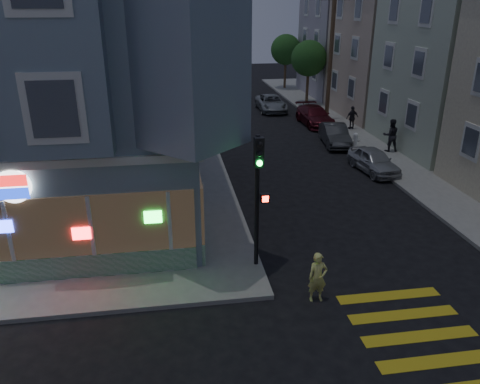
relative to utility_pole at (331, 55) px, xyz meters
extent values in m
plane|color=black|center=(-12.00, -24.00, -4.80)|extent=(120.00, 120.00, 0.00)
cube|color=gray|center=(11.00, -1.00, -4.72)|extent=(24.00, 42.00, 0.15)
cube|color=slate|center=(-18.00, -13.00, 0.85)|extent=(14.00, 14.00, 11.00)
cube|color=silver|center=(-18.00, -13.00, -0.80)|extent=(14.30, 14.30, 0.25)
cylinder|color=white|center=(-16.40, -20.13, -1.40)|extent=(1.00, 0.12, 1.00)
cube|color=tan|center=(7.50, 1.00, -0.15)|extent=(12.00, 8.60, 9.00)
cube|color=gray|center=(7.50, 10.00, 0.60)|extent=(12.00, 8.60, 10.50)
cylinder|color=#4C3826|center=(0.00, 0.00, -0.15)|extent=(0.30, 0.30, 9.00)
cylinder|color=#4C3826|center=(0.20, 6.00, -3.05)|extent=(0.24, 0.24, 3.20)
sphere|color=#194518|center=(0.20, 6.00, -0.85)|extent=(3.00, 3.00, 3.00)
cylinder|color=#4C3826|center=(0.20, 14.00, -3.05)|extent=(0.24, 0.24, 3.20)
sphere|color=#194518|center=(0.20, 14.00, -0.85)|extent=(3.00, 3.00, 3.00)
imported|color=#E7EB78|center=(-7.75, -22.20, -4.01)|extent=(0.58, 0.38, 1.57)
imported|color=black|center=(1.00, -8.59, -3.69)|extent=(1.02, 0.85, 1.92)
imported|color=#23222A|center=(0.74, -3.20, -3.86)|extent=(0.98, 0.56, 1.58)
imported|color=#AAADB2|center=(-1.30, -11.55, -4.17)|extent=(1.87, 3.82, 1.26)
imported|color=#37393C|center=(-1.61, -6.35, -4.15)|extent=(1.87, 4.08, 1.30)
imported|color=#50121C|center=(-1.30, -1.15, -4.13)|extent=(2.00, 4.67, 1.34)
imported|color=#90969A|center=(-3.40, 4.05, -4.16)|extent=(2.22, 4.65, 1.28)
cylinder|color=black|center=(-9.20, -20.08, -2.41)|extent=(0.14, 0.14, 4.47)
cube|color=black|center=(-9.20, -20.28, -0.67)|extent=(0.29, 0.26, 0.94)
sphere|color=black|center=(-9.20, -20.42, -0.37)|extent=(0.18, 0.18, 0.18)
sphere|color=black|center=(-9.20, -20.42, -0.67)|extent=(0.18, 0.18, 0.18)
sphere|color=#19F23F|center=(-9.20, -20.42, -0.96)|extent=(0.18, 0.18, 0.18)
cube|color=black|center=(-8.98, -20.24, -2.19)|extent=(0.29, 0.19, 0.29)
cube|color=#FF2614|center=(-8.98, -20.34, -2.19)|extent=(0.20, 0.02, 0.20)
cylinder|color=white|center=(-0.70, -7.51, -4.30)|extent=(0.28, 0.28, 0.69)
sphere|color=white|center=(-0.70, -7.51, -3.90)|extent=(0.30, 0.30, 0.30)
cylinder|color=white|center=(-0.70, -7.51, -4.24)|extent=(0.52, 0.14, 0.14)
camera|label=1|loc=(-11.84, -33.57, 3.54)|focal=35.00mm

